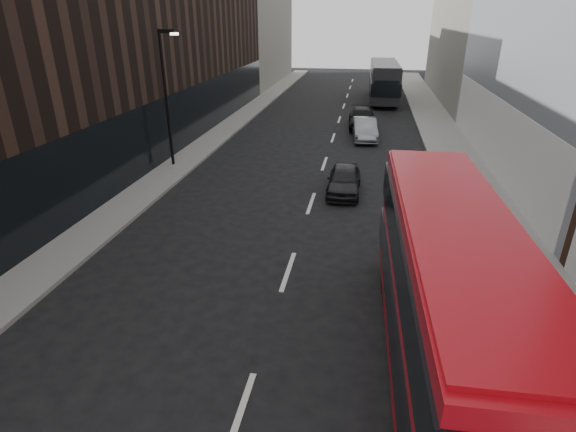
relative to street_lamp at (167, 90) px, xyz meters
The scene contains 10 objects.
sidewalk_right 17.69m from the street_lamp, 24.00° to the left, with size 3.00×80.00×0.15m, color slate.
sidewalk_left 8.12m from the street_lamp, 88.20° to the left, with size 2.00×80.00×0.15m, color slate.
building_left_mid 12.76m from the street_lamp, 105.29° to the left, with size 5.00×24.00×14.00m, color black.
building_left_far 34.24m from the street_lamp, 95.51° to the left, with size 5.00×20.00×13.00m, color slate.
street_lamp is the anchor object (origin of this frame).
red_bus 18.73m from the street_lamp, 48.04° to the right, with size 2.69×10.13×4.07m.
grey_bus 26.54m from the street_lamp, 63.55° to the left, with size 2.88×11.27×3.62m.
car_a 10.49m from the street_lamp, 13.94° to the right, with size 1.53×3.79×1.29m, color black.
car_b 13.52m from the street_lamp, 37.74° to the left, with size 1.50×4.29×1.41m, color gray.
car_c 15.58m from the street_lamp, 48.34° to the left, with size 1.98×4.87×1.41m, color black.
Camera 1 is at (2.23, -4.66, 7.80)m, focal length 28.00 mm.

